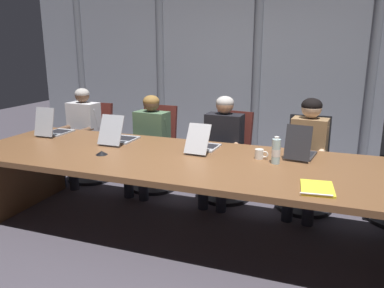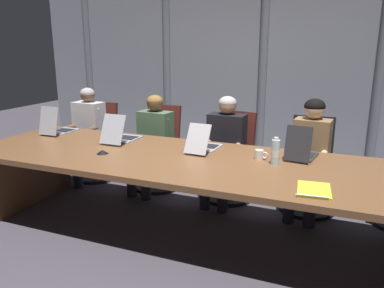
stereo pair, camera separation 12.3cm
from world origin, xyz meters
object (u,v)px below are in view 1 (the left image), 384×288
at_px(person_left_end, 80,130).
at_px(laptop_right_mid, 301,151).
at_px(office_chair_center, 227,165).
at_px(person_center, 222,143).
at_px(laptop_center, 204,145).
at_px(water_bottle_secondary, 276,151).
at_px(office_chair_left_mid, 155,157).
at_px(office_chair_right_mid, 306,174).
at_px(laptop_left_mid, 119,136).
at_px(person_left_mid, 148,138).
at_px(laptop_left_end, 54,129).
at_px(spiral_notepad, 317,188).
at_px(coffee_mug_near, 260,154).
at_px(person_right_mid, 307,149).
at_px(office_chair_left_end, 92,150).
at_px(conference_mic_left_side, 102,153).

bearing_deg(person_left_end, laptop_right_mid, 82.80).
distance_m(office_chair_center, person_center, 0.34).
relative_size(laptop_center, water_bottle_secondary, 1.99).
distance_m(office_chair_left_mid, water_bottle_secondary, 1.88).
bearing_deg(office_chair_center, office_chair_right_mid, 99.09).
xyz_separation_m(laptop_left_mid, person_left_mid, (0.04, 0.56, -0.14)).
bearing_deg(laptop_left_end, laptop_left_mid, -92.80).
distance_m(person_left_end, spiral_notepad, 3.15).
bearing_deg(spiral_notepad, coffee_mug_near, 124.39).
bearing_deg(person_right_mid, laptop_left_end, -73.19).
bearing_deg(laptop_left_mid, person_right_mid, -72.67).
height_order(office_chair_left_end, person_left_mid, person_left_mid).
xyz_separation_m(office_chair_left_end, office_chair_left_mid, (0.91, 0.00, 0.00)).
bearing_deg(person_left_end, office_chair_center, 98.27).
distance_m(laptop_right_mid, person_left_end, 2.76).
bearing_deg(office_chair_left_mid, office_chair_center, 89.54).
bearing_deg(person_center, person_right_mid, 91.97).
relative_size(person_center, conference_mic_left_side, 10.63).
distance_m(office_chair_center, person_left_mid, 0.98).
distance_m(person_center, coffee_mug_near, 0.86).
xyz_separation_m(laptop_left_mid, person_right_mid, (1.83, 0.56, -0.11)).
bearing_deg(conference_mic_left_side, laptop_center, 29.72).
bearing_deg(laptop_right_mid, coffee_mug_near, 123.71).
height_order(laptop_left_end, coffee_mug_near, laptop_left_end).
distance_m(person_left_end, person_center, 1.84).
height_order(office_chair_right_mid, person_left_end, person_left_end).
height_order(office_chair_center, office_chair_right_mid, same).
height_order(laptop_right_mid, spiral_notepad, laptop_right_mid).
distance_m(office_chair_right_mid, person_center, 0.96).
bearing_deg(conference_mic_left_side, laptop_right_mid, 17.20).
distance_m(laptop_left_end, spiral_notepad, 2.94).
bearing_deg(person_center, laptop_right_mid, 61.84).
bearing_deg(water_bottle_secondary, office_chair_left_mid, 149.74).
height_order(laptop_right_mid, water_bottle_secondary, laptop_right_mid).
relative_size(office_chair_left_end, conference_mic_left_side, 8.83).
bearing_deg(laptop_right_mid, person_center, 67.70).
height_order(laptop_center, spiral_notepad, laptop_center).
relative_size(office_chair_center, conference_mic_left_side, 8.83).
relative_size(laptop_center, person_left_mid, 0.41).
distance_m(laptop_right_mid, person_left_mid, 1.83).
bearing_deg(laptop_left_end, laptop_right_mid, -89.65).
xyz_separation_m(person_center, spiral_notepad, (1.04, -1.27, 0.07)).
bearing_deg(person_right_mid, person_left_end, -84.17).
relative_size(laptop_left_end, office_chair_center, 0.42).
relative_size(office_chair_left_mid, spiral_notepad, 3.02).
distance_m(laptop_left_mid, person_right_mid, 1.92).
bearing_deg(office_chair_center, laptop_right_mid, 60.66).
relative_size(person_left_mid, person_right_mid, 0.96).
xyz_separation_m(laptop_left_end, laptop_right_mid, (2.66, 0.02, -0.00)).
bearing_deg(conference_mic_left_side, office_chair_right_mid, 34.45).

